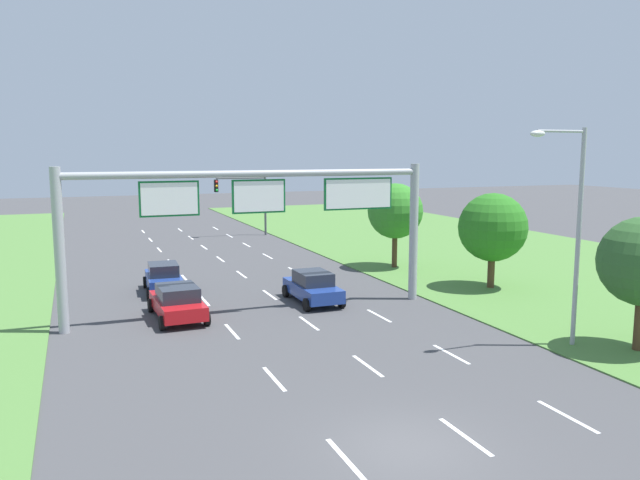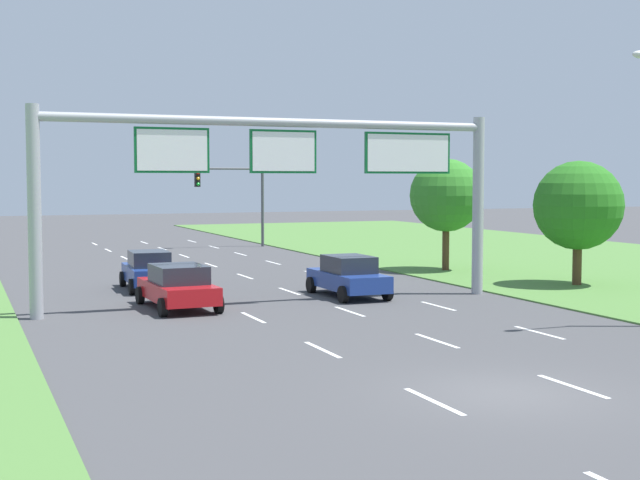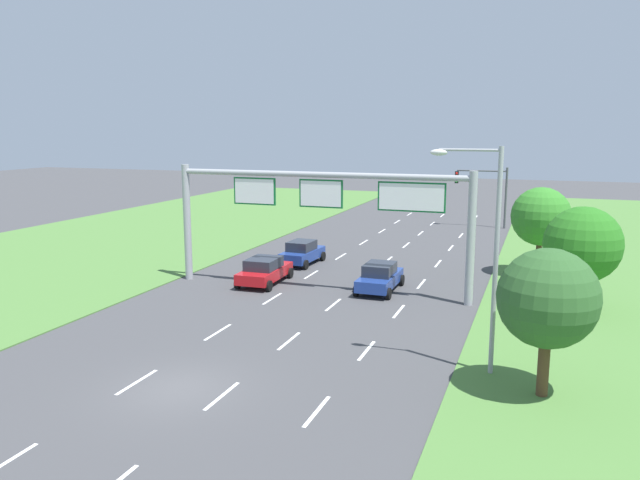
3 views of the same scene
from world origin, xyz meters
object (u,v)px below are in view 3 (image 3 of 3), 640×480
at_px(car_lead_silver, 264,270).
at_px(car_mid_lane, 380,277).
at_px(roadside_tree_mid, 583,245).
at_px(roadside_tree_far, 541,217).
at_px(traffic_light_mast, 485,186).
at_px(car_near_red, 302,252).
at_px(street_lamp, 486,241).
at_px(roadside_tree_near, 548,299).
at_px(sign_gantry, 323,205).

distance_m(car_lead_silver, car_mid_lane, 6.91).
distance_m(roadside_tree_mid, roadside_tree_far, 7.78).
xyz_separation_m(car_lead_silver, traffic_light_mast, (10.13, 26.40, 3.07)).
bearing_deg(roadside_tree_far, car_lead_silver, -153.70).
xyz_separation_m(car_near_red, street_lamp, (13.36, -15.55, 4.27)).
bearing_deg(car_near_red, car_mid_lane, -34.26).
bearing_deg(roadside_tree_near, traffic_light_mast, 98.44).
xyz_separation_m(car_lead_silver, sign_gantry, (3.88, -0.54, 4.15)).
relative_size(car_lead_silver, car_mid_lane, 1.05).
relative_size(car_lead_silver, street_lamp, 0.53).
distance_m(car_near_red, car_mid_lane, 8.45).
height_order(car_lead_silver, street_lamp, street_lamp).
distance_m(car_mid_lane, roadside_tree_far, 11.24).
bearing_deg(roadside_tree_far, roadside_tree_mid, -74.68).
height_order(car_lead_silver, car_mid_lane, car_mid_lane).
xyz_separation_m(street_lamp, roadside_tree_near, (2.22, -1.46, -1.59)).
relative_size(car_near_red, roadside_tree_mid, 0.77).
bearing_deg(car_near_red, traffic_light_mast, 66.99).
height_order(car_near_red, roadside_tree_mid, roadside_tree_mid).
distance_m(car_near_red, roadside_tree_far, 15.51).
xyz_separation_m(car_mid_lane, sign_gantry, (-3.00, -1.21, 4.14)).
relative_size(car_lead_silver, traffic_light_mast, 0.81).
distance_m(traffic_light_mast, roadside_tree_mid, 27.32).
distance_m(sign_gantry, roadside_tree_mid, 13.54).
relative_size(street_lamp, roadside_tree_far, 1.52).
relative_size(car_mid_lane, sign_gantry, 0.25).
distance_m(car_near_red, roadside_tree_mid, 18.30).
relative_size(traffic_light_mast, roadside_tree_mid, 1.05).
bearing_deg(roadside_tree_near, sign_gantry, 137.89).
distance_m(car_mid_lane, roadside_tree_mid, 10.78).
height_order(car_mid_lane, street_lamp, street_lamp).
bearing_deg(car_near_red, roadside_tree_far, 9.53).
bearing_deg(car_mid_lane, roadside_tree_near, -53.34).
relative_size(car_lead_silver, roadside_tree_far, 0.81).
bearing_deg(street_lamp, car_mid_lane, 122.31).
bearing_deg(car_near_red, sign_gantry, -56.52).
xyz_separation_m(car_near_red, car_mid_lane, (6.74, -5.09, -0.00)).
relative_size(car_mid_lane, roadside_tree_far, 0.78).
height_order(car_mid_lane, roadside_tree_near, roadside_tree_near).
distance_m(traffic_light_mast, street_lamp, 36.36).
distance_m(car_mid_lane, traffic_light_mast, 26.12).
bearing_deg(traffic_light_mast, car_mid_lane, -97.19).
height_order(roadside_tree_mid, roadside_tree_far, roadside_tree_far).
relative_size(sign_gantry, roadside_tree_mid, 3.22).
relative_size(car_near_red, car_mid_lane, 0.96).
bearing_deg(sign_gantry, roadside_tree_near, -42.11).
xyz_separation_m(traffic_light_mast, roadside_tree_far, (5.14, -18.86, -0.11)).
bearing_deg(roadside_tree_near, roadside_tree_far, 91.37).
bearing_deg(car_lead_silver, traffic_light_mast, 67.29).
relative_size(car_near_red, roadside_tree_far, 0.74).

